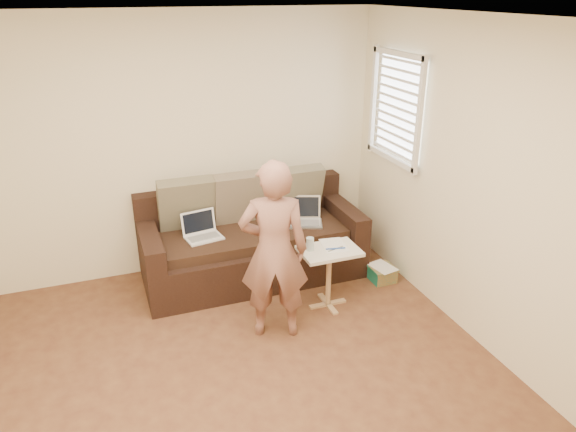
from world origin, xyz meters
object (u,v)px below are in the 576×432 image
object	(u,v)px
laptop_white	(204,239)
striped_box	(382,273)
person	(274,251)
drinking_glass	(310,244)
sofa	(252,238)
side_table	(329,278)
laptop_silver	(304,224)

from	to	relation	value
laptop_white	striped_box	bearing A→B (deg)	-27.15
laptop_white	person	world-z (taller)	person
laptop_white	drinking_glass	size ratio (longest dim) A/B	2.85
sofa	side_table	bearing A→B (deg)	-58.57
sofa	striped_box	distance (m)	1.37
person	side_table	bearing A→B (deg)	-142.67
laptop_silver	drinking_glass	distance (m)	0.73
person	laptop_white	bearing A→B (deg)	-50.98
sofa	person	bearing A→B (deg)	-96.49
sofa	laptop_white	world-z (taller)	sofa
laptop_silver	striped_box	xyz separation A→B (m)	(0.66, -0.51, -0.44)
laptop_silver	striped_box	size ratio (longest dim) A/B	1.46
laptop_silver	laptop_white	xyz separation A→B (m)	(-1.04, 0.02, 0.00)
laptop_silver	side_table	distance (m)	0.77
laptop_silver	sofa	bearing A→B (deg)	-166.37
laptop_silver	side_table	world-z (taller)	laptop_silver
laptop_white	side_table	bearing A→B (deg)	-47.19
sofa	laptop_white	size ratio (longest dim) A/B	6.42
laptop_white	side_table	size ratio (longest dim) A/B	0.58
drinking_glass	laptop_white	bearing A→B (deg)	139.21
person	drinking_glass	distance (m)	0.53
person	drinking_glass	bearing A→B (deg)	-130.78
sofa	laptop_silver	bearing A→B (deg)	-7.16
laptop_white	striped_box	world-z (taller)	laptop_white
laptop_white	side_table	xyz separation A→B (m)	(0.99, -0.76, -0.23)
laptop_white	person	xyz separation A→B (m)	(0.38, -0.97, 0.26)
sofa	person	xyz separation A→B (m)	(-0.12, -1.02, 0.36)
laptop_white	striped_box	xyz separation A→B (m)	(1.70, -0.53, -0.44)
side_table	drinking_glass	size ratio (longest dim) A/B	4.90
person	side_table	distance (m)	0.81
laptop_silver	side_table	bearing A→B (deg)	-73.10
laptop_silver	laptop_white	bearing A→B (deg)	-160.47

